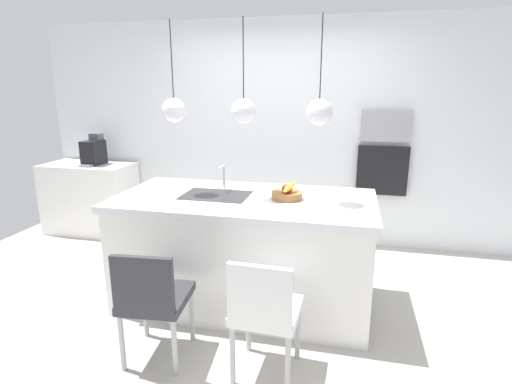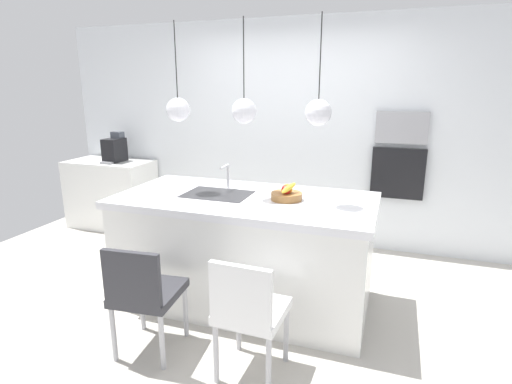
# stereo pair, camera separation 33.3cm
# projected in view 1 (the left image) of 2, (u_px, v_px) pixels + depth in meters

# --- Properties ---
(floor) EXTENTS (6.60, 6.60, 0.00)m
(floor) POSITION_uv_depth(u_px,v_px,m) (245.00, 300.00, 3.61)
(floor) COLOR #BCB7AD
(floor) RESTS_ON ground
(back_wall) EXTENTS (6.00, 0.10, 2.60)m
(back_wall) POSITION_uv_depth(u_px,v_px,m) (279.00, 133.00, 4.83)
(back_wall) COLOR white
(back_wall) RESTS_ON ground
(kitchen_island) EXTENTS (2.15, 1.07, 0.95)m
(kitchen_island) POSITION_uv_depth(u_px,v_px,m) (245.00, 250.00, 3.49)
(kitchen_island) COLOR white
(kitchen_island) RESTS_ON ground
(sink_basin) EXTENTS (0.56, 0.40, 0.02)m
(sink_basin) POSITION_uv_depth(u_px,v_px,m) (216.00, 196.00, 3.43)
(sink_basin) COLOR #2D2D30
(sink_basin) RESTS_ON kitchen_island
(faucet) EXTENTS (0.02, 0.17, 0.22)m
(faucet) POSITION_uv_depth(u_px,v_px,m) (223.00, 174.00, 3.59)
(faucet) COLOR silver
(faucet) RESTS_ON kitchen_island
(fruit_bowl) EXTENTS (0.25, 0.26, 0.15)m
(fruit_bowl) POSITION_uv_depth(u_px,v_px,m) (287.00, 193.00, 3.30)
(fruit_bowl) COLOR #9E6B38
(fruit_bowl) RESTS_ON kitchen_island
(side_counter) EXTENTS (1.10, 0.60, 0.89)m
(side_counter) POSITION_uv_depth(u_px,v_px,m) (91.00, 198.00, 5.23)
(side_counter) COLOR white
(side_counter) RESTS_ON ground
(coffee_machine) EXTENTS (0.20, 0.35, 0.38)m
(coffee_machine) POSITION_uv_depth(u_px,v_px,m) (94.00, 152.00, 5.06)
(coffee_machine) COLOR black
(coffee_machine) RESTS_ON side_counter
(microwave) EXTENTS (0.54, 0.08, 0.34)m
(microwave) POSITION_uv_depth(u_px,v_px,m) (386.00, 126.00, 4.47)
(microwave) COLOR #9E9EA3
(microwave) RESTS_ON back_wall
(oven) EXTENTS (0.56, 0.08, 0.56)m
(oven) POSITION_uv_depth(u_px,v_px,m) (382.00, 170.00, 4.60)
(oven) COLOR black
(oven) RESTS_ON back_wall
(chair_near) EXTENTS (0.46, 0.48, 0.84)m
(chair_near) POSITION_uv_depth(u_px,v_px,m) (153.00, 297.00, 2.70)
(chair_near) COLOR #333338
(chair_near) RESTS_ON ground
(chair_middle) EXTENTS (0.43, 0.43, 0.85)m
(chair_middle) POSITION_uv_depth(u_px,v_px,m) (265.00, 310.00, 2.53)
(chair_middle) COLOR white
(chair_middle) RESTS_ON ground
(pendant_light_left) EXTENTS (0.20, 0.20, 0.80)m
(pendant_light_left) POSITION_uv_depth(u_px,v_px,m) (174.00, 110.00, 3.32)
(pendant_light_left) COLOR silver
(pendant_light_center) EXTENTS (0.20, 0.20, 0.80)m
(pendant_light_center) POSITION_uv_depth(u_px,v_px,m) (244.00, 111.00, 3.19)
(pendant_light_center) COLOR silver
(pendant_light_right) EXTENTS (0.20, 0.20, 0.80)m
(pendant_light_right) POSITION_uv_depth(u_px,v_px,m) (319.00, 112.00, 3.06)
(pendant_light_right) COLOR silver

